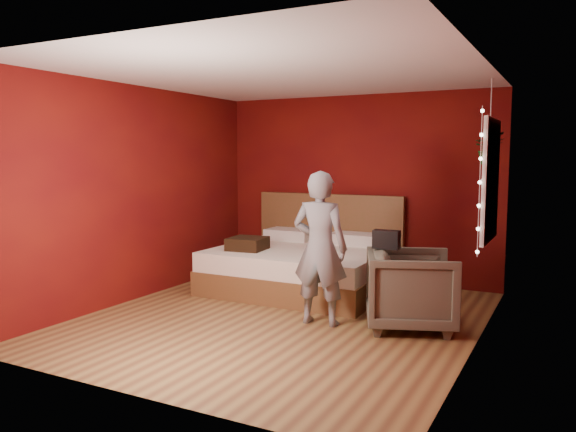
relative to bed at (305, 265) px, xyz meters
name	(u,v)px	position (x,y,z in m)	size (l,w,h in m)	color
floor	(283,318)	(0.39, -1.37, -0.31)	(4.50, 4.50, 0.00)	olive
room_walls	(283,163)	(0.39, -1.37, 1.36)	(4.04, 4.54, 2.62)	maroon
window	(490,180)	(2.35, -0.47, 1.19)	(0.05, 0.97, 1.27)	white
fairy_lights	(480,182)	(2.33, -0.99, 1.19)	(0.04, 0.04, 1.45)	silver
bed	(305,265)	(0.00, 0.00, 0.00)	(2.20, 1.87, 1.21)	brown
person	(320,248)	(0.82, -1.36, 0.49)	(0.58, 0.38, 1.60)	gray
armchair	(411,290)	(1.71, -1.07, 0.08)	(0.85, 0.88, 0.80)	#565544
handbag	(386,239)	(1.43, -1.06, 0.58)	(0.27, 0.13, 0.19)	black
throw_pillow	(247,244)	(-0.58, -0.51, 0.31)	(0.45, 0.45, 0.16)	black
hanging_plant	(489,148)	(2.27, 0.00, 1.52)	(0.38, 0.35, 0.94)	silver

